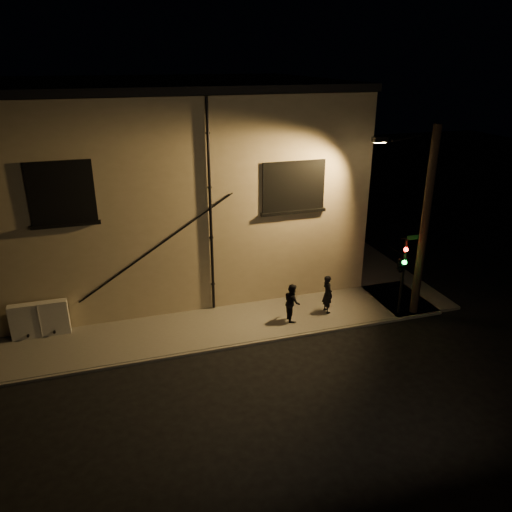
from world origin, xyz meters
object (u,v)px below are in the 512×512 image
object	(u,v)px
pedestrian_a	(327,294)
pedestrian_b	(292,302)
streetlamp_pole	(422,220)
utility_cabinet	(40,319)
traffic_signal	(401,264)

from	to	relation	value
pedestrian_a	pedestrian_b	size ratio (longest dim) A/B	1.05
pedestrian_b	streetlamp_pole	xyz separation A→B (m)	(4.89, -0.79, 3.11)
utility_cabinet	pedestrian_a	bearing A→B (deg)	-7.38
utility_cabinet	streetlamp_pole	xyz separation A→B (m)	(14.19, -2.40, 3.20)
pedestrian_b	streetlamp_pole	distance (m)	5.85
pedestrian_a	traffic_signal	world-z (taller)	traffic_signal
traffic_signal	streetlamp_pole	bearing A→B (deg)	4.44
pedestrian_b	traffic_signal	size ratio (longest dim) A/B	0.46
streetlamp_pole	pedestrian_a	bearing A→B (deg)	163.36
utility_cabinet	pedestrian_a	distance (m)	10.98
pedestrian_b	streetlamp_pole	size ratio (longest dim) A/B	0.20
pedestrian_a	streetlamp_pole	distance (m)	4.62
streetlamp_pole	pedestrian_b	bearing A→B (deg)	170.87
traffic_signal	streetlamp_pole	xyz separation A→B (m)	(0.74, 0.06, 1.66)
pedestrian_a	streetlamp_pole	size ratio (longest dim) A/B	0.21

